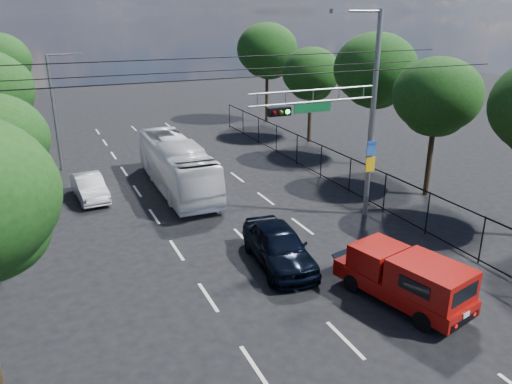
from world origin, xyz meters
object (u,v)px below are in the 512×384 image
signal_mast (351,110)px  white_bus (177,165)px  white_van (90,187)px  red_pickup (405,277)px  navy_hatchback (279,246)px

signal_mast → white_bus: size_ratio=0.97×
signal_mast → white_van: signal_mast is taller
red_pickup → navy_hatchback: 4.94m
white_van → signal_mast: bearing=-40.3°
navy_hatchback → white_van: 12.15m
red_pickup → navy_hatchback: bearing=122.2°
red_pickup → navy_hatchback: size_ratio=1.09×
red_pickup → signal_mast: bearing=71.7°
white_bus → navy_hatchback: bearing=-82.5°
red_pickup → navy_hatchback: (-2.63, 4.18, -0.17)m
signal_mast → white_van: size_ratio=2.43×
signal_mast → red_pickup: signal_mast is taller
signal_mast → navy_hatchback: bearing=-150.1°
navy_hatchback → white_bus: white_bus is taller
navy_hatchback → white_van: bearing=125.0°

